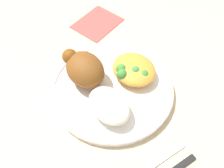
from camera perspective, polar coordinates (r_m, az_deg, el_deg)
The scene contains 7 objects.
ground_plane at distance 0.63m, azimuth -0.00°, elevation -1.63°, with size 2.00×2.00×0.00m, color #CEB791.
plate at distance 0.62m, azimuth -0.00°, elevation -1.08°, with size 0.27×0.27×0.02m.
roasted_chicken at distance 0.60m, azimuth -5.75°, elevation 3.17°, with size 0.11×0.08×0.07m.
rice_pile at distance 0.56m, azimuth -0.58°, elevation -4.40°, with size 0.10×0.07×0.04m, color silver.
mac_cheese_with_broccoli at distance 0.62m, azimuth 4.56°, elevation 2.81°, with size 0.10×0.09×0.04m.
fork at distance 0.55m, azimuth 8.28°, elevation -16.34°, with size 0.02×0.14×0.01m.
napkin at distance 0.79m, azimuth -3.03°, elevation 12.35°, with size 0.10×0.12×0.00m, color #DB4C47.
Camera 1 is at (-0.29, 0.22, 0.51)m, focal length 44.76 mm.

